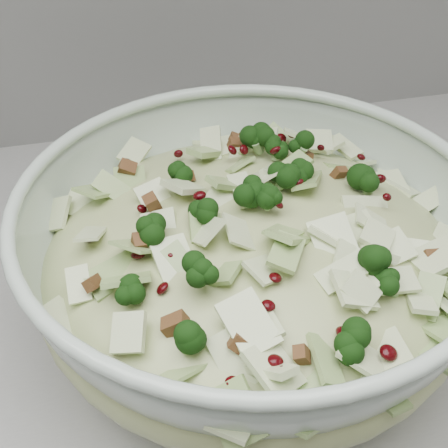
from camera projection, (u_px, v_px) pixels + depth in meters
name	position (u px, v px, depth m)	size (l,w,h in m)	color
mixing_bowl	(251.00, 264.00, 0.51)	(0.41, 0.41, 0.15)	#B8CBBA
salad	(252.00, 242.00, 0.50)	(0.39, 0.39, 0.15)	#AEB57B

